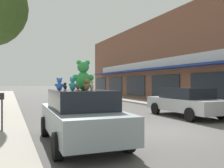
% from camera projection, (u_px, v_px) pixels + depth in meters
% --- Properties ---
extents(ground_plane, '(260.00, 260.00, 0.00)m').
position_uv_depth(ground_plane, '(166.00, 132.00, 8.77)').
color(ground_plane, '#514F4C').
extents(storefront_row, '(12.48, 37.69, 7.68)m').
position_uv_depth(storefront_row, '(216.00, 60.00, 23.40)').
color(storefront_row, brown).
rests_on(storefront_row, ground_plane).
extents(plush_art_car, '(2.01, 4.41, 1.52)m').
position_uv_depth(plush_art_car, '(81.00, 115.00, 7.13)').
color(plush_art_car, '#8C999E').
rests_on(plush_art_car, ground_plane).
extents(teddy_bear_giant, '(0.66, 0.44, 0.87)m').
position_uv_depth(teddy_bear_giant, '(83.00, 76.00, 7.24)').
color(teddy_bear_giant, green).
rests_on(teddy_bear_giant, plush_art_car).
extents(teddy_bear_pink, '(0.25, 0.23, 0.35)m').
position_uv_depth(teddy_bear_pink, '(84.00, 84.00, 7.62)').
color(teddy_bear_pink, pink).
rests_on(teddy_bear_pink, plush_art_car).
extents(teddy_bear_blue, '(0.26, 0.16, 0.35)m').
position_uv_depth(teddy_bear_blue, '(59.00, 84.00, 6.71)').
color(teddy_bear_blue, blue).
rests_on(teddy_bear_blue, plush_art_car).
extents(teddy_bear_teal, '(0.23, 0.27, 0.37)m').
position_uv_depth(teddy_bear_teal, '(73.00, 84.00, 6.67)').
color(teddy_bear_teal, teal).
rests_on(teddy_bear_teal, plush_art_car).
extents(teddy_bear_red, '(0.22, 0.18, 0.30)m').
position_uv_depth(teddy_bear_red, '(78.00, 85.00, 8.02)').
color(teddy_bear_red, red).
rests_on(teddy_bear_red, plush_art_car).
extents(teddy_bear_black, '(0.16, 0.13, 0.22)m').
position_uv_depth(teddy_bear_black, '(65.00, 86.00, 7.55)').
color(teddy_bear_black, black).
rests_on(teddy_bear_black, plush_art_car).
extents(teddy_bear_cream, '(0.20, 0.22, 0.31)m').
position_uv_depth(teddy_bear_cream, '(92.00, 85.00, 7.57)').
color(teddy_bear_cream, beige).
rests_on(teddy_bear_cream, plush_art_car).
extents(teddy_bear_brown, '(0.24, 0.15, 0.32)m').
position_uv_depth(teddy_bear_brown, '(87.00, 85.00, 6.92)').
color(teddy_bear_brown, olive).
rests_on(teddy_bear_brown, plush_art_car).
extents(parked_car_far_center, '(2.03, 4.57, 1.47)m').
position_uv_depth(parked_car_far_center, '(186.00, 102.00, 12.65)').
color(parked_car_far_center, '#B7B7BC').
rests_on(parked_car_far_center, ground_plane).
extents(parking_meter, '(0.14, 0.10, 1.27)m').
position_uv_depth(parking_meter, '(2.00, 107.00, 8.25)').
color(parking_meter, '#4C4C51').
rests_on(parking_meter, sidewalk_near).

